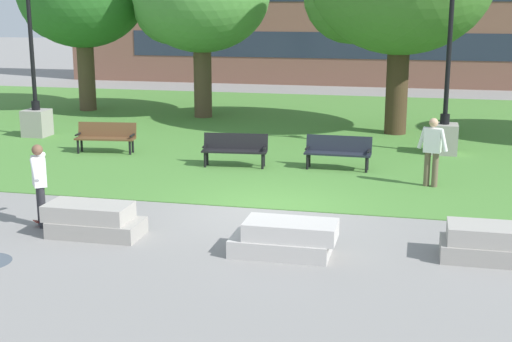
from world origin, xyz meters
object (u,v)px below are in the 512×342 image
at_px(person_skateboarder, 39,180).
at_px(lamp_post_center, 36,106).
at_px(park_bench_far_left, 338,150).
at_px(park_bench_near_right, 235,148).
at_px(person_bystander_near_lawn, 432,148).
at_px(lamp_post_right, 445,119).
at_px(concrete_block_center, 93,220).
at_px(concrete_block_left, 285,239).
at_px(concrete_block_right, 494,244).
at_px(park_bench_near_left, 106,136).
at_px(skateboard, 59,219).

bearing_deg(person_skateboarder, lamp_post_center, 119.97).
bearing_deg(lamp_post_center, park_bench_far_left, -14.05).
relative_size(park_bench_far_left, lamp_post_center, 0.35).
relative_size(park_bench_near_right, person_bystander_near_lawn, 1.08).
height_order(person_skateboarder, lamp_post_right, lamp_post_right).
bearing_deg(concrete_block_center, person_skateboarder, 166.89).
distance_m(park_bench_far_left, person_bystander_near_lawn, 2.85).
bearing_deg(park_bench_far_left, person_bystander_near_lawn, -29.42).
distance_m(person_skateboarder, lamp_post_center, 10.46).
relative_size(concrete_block_left, park_bench_near_right, 1.04).
xyz_separation_m(person_skateboarder, park_bench_near_right, (2.49, 6.14, -0.43)).
bearing_deg(person_bystander_near_lawn, lamp_post_center, 162.80).
distance_m(concrete_block_right, person_bystander_near_lawn, 5.20).
height_order(person_skateboarder, person_bystander_near_lawn, person_bystander_near_lawn).
bearing_deg(concrete_block_center, concrete_block_left, -3.80).
relative_size(concrete_block_left, concrete_block_right, 1.06).
xyz_separation_m(park_bench_near_left, park_bench_far_left, (7.10, -0.64, 0.00)).
distance_m(concrete_block_left, lamp_post_center, 14.17).
distance_m(concrete_block_center, park_bench_near_right, 6.55).
bearing_deg(lamp_post_center, lamp_post_right, 0.43).
xyz_separation_m(park_bench_near_left, lamp_post_right, (9.97, 2.10, 0.54)).
bearing_deg(concrete_block_center, lamp_post_right, 53.84).
xyz_separation_m(park_bench_far_left, person_bystander_near_lawn, (2.45, -1.38, 0.45)).
bearing_deg(concrete_block_center, lamp_post_center, 124.78).
bearing_deg(person_skateboarder, concrete_block_right, -0.05).
height_order(park_bench_near_right, park_bench_far_left, same).
bearing_deg(concrete_block_right, park_bench_near_left, 146.26).
bearing_deg(concrete_block_right, skateboard, 177.99).
bearing_deg(skateboard, person_bystander_near_lawn, 32.09).
height_order(concrete_block_left, person_skateboarder, person_skateboarder).
bearing_deg(skateboard, lamp_post_right, 48.02).
bearing_deg(skateboard, park_bench_far_left, 50.17).
xyz_separation_m(person_skateboarder, park_bench_near_left, (-1.78, 7.07, -0.43)).
bearing_deg(lamp_post_right, person_bystander_near_lawn, -95.74).
xyz_separation_m(concrete_block_left, person_bystander_near_lawn, (2.62, 5.60, 0.68)).
relative_size(concrete_block_center, skateboard, 2.07).
bearing_deg(lamp_post_right, concrete_block_center, -126.16).
height_order(person_skateboarder, lamp_post_center, lamp_post_center).
relative_size(concrete_block_left, park_bench_far_left, 1.06).
distance_m(concrete_block_center, person_skateboarder, 1.47).
height_order(lamp_post_right, person_bystander_near_lawn, lamp_post_right).
bearing_deg(skateboard, concrete_block_left, -9.74).
distance_m(concrete_block_left, person_skateboarder, 5.22).
height_order(concrete_block_left, skateboard, concrete_block_left).
bearing_deg(park_bench_far_left, lamp_post_right, 43.69).
height_order(concrete_block_center, concrete_block_right, same).
bearing_deg(lamp_post_right, concrete_block_left, -107.34).
distance_m(park_bench_far_left, lamp_post_right, 4.00).
distance_m(concrete_block_center, park_bench_near_left, 7.97).
height_order(concrete_block_right, park_bench_near_left, park_bench_near_left).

